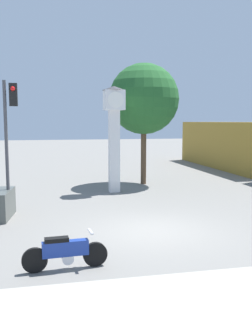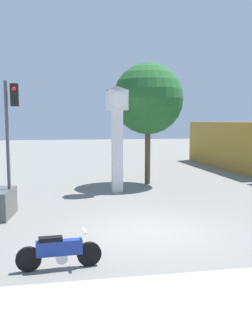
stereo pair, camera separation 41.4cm
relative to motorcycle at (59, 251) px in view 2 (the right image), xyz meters
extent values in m
plane|color=slate|center=(2.84, 2.56, -0.43)|extent=(120.00, 120.00, 0.00)
cylinder|color=black|center=(0.71, 0.05, -0.13)|extent=(0.59, 0.14, 0.59)
cylinder|color=black|center=(-0.70, -0.05, -0.13)|extent=(0.59, 0.14, 0.59)
cube|color=navy|center=(0.01, 0.00, 0.09)|extent=(1.09, 0.29, 0.35)
cube|color=black|center=(-0.19, -0.01, 0.31)|extent=(0.56, 0.26, 0.10)
cylinder|color=silver|center=(0.06, 0.00, -0.16)|extent=(0.29, 0.22, 0.28)
cube|color=silver|center=(0.61, 0.04, 0.44)|extent=(0.09, 0.44, 0.04)
cube|color=white|center=(2.90, 9.38, 1.57)|extent=(0.50, 0.50, 3.99)
cube|color=white|center=(2.90, 9.38, 4.04)|extent=(0.94, 0.94, 0.94)
cylinder|color=white|center=(2.90, 8.90, 4.04)|extent=(0.76, 0.02, 0.76)
cone|color=#333338|center=(2.90, 9.38, 4.61)|extent=(1.13, 1.13, 0.20)
cube|color=olive|center=(13.12, 17.39, 1.27)|extent=(2.80, 11.91, 3.40)
cylinder|color=#47474C|center=(-1.75, 5.42, 2.02)|extent=(0.12, 0.12, 4.89)
cube|color=black|center=(-1.45, 5.42, 3.97)|extent=(0.28, 0.24, 0.80)
sphere|color=red|center=(-1.45, 5.27, 4.17)|extent=(0.16, 0.16, 0.16)
cylinder|color=brown|center=(4.90, 11.34, 1.14)|extent=(0.30, 0.30, 3.13)
sphere|color=#235B28|center=(4.90, 11.34, 4.23)|extent=(3.82, 3.82, 3.82)
camera|label=1|loc=(-0.39, -8.55, 3.04)|focal=40.00mm
camera|label=2|loc=(0.01, -8.63, 3.04)|focal=40.00mm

